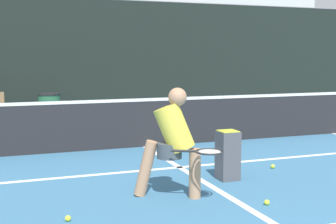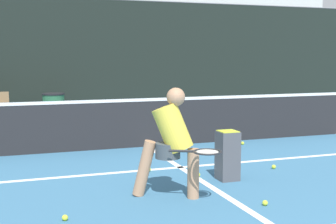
# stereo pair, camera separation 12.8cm
# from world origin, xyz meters

# --- Properties ---
(court_service_line) EXTENTS (8.25, 0.10, 0.01)m
(court_service_line) POSITION_xyz_m (0.00, 6.04, 0.00)
(court_service_line) COLOR white
(court_service_line) RESTS_ON ground
(court_center_mark) EXTENTS (0.10, 4.77, 0.01)m
(court_center_mark) POSITION_xyz_m (0.00, 5.48, 0.00)
(court_center_mark) COLOR white
(court_center_mark) RESTS_ON ground
(net) EXTENTS (11.09, 0.09, 1.07)m
(net) POSITION_xyz_m (0.00, 7.86, 0.51)
(net) COLOR slate
(net) RESTS_ON ground
(fence_back) EXTENTS (24.00, 0.06, 3.36)m
(fence_back) POSITION_xyz_m (0.00, 12.48, 1.67)
(fence_back) COLOR black
(fence_back) RESTS_ON ground
(player_practicing) EXTENTS (1.00, 0.96, 1.39)m
(player_practicing) POSITION_xyz_m (-0.66, 4.60, 0.74)
(player_practicing) COLOR tan
(player_practicing) RESTS_ON ground
(tennis_ball_scattered_0) EXTENTS (0.07, 0.07, 0.07)m
(tennis_ball_scattered_0) POSITION_xyz_m (-0.55, 5.96, 0.03)
(tennis_ball_scattered_0) COLOR #D1E033
(tennis_ball_scattered_0) RESTS_ON ground
(tennis_ball_scattered_2) EXTENTS (0.07, 0.07, 0.07)m
(tennis_ball_scattered_2) POSITION_xyz_m (0.27, 3.92, 0.03)
(tennis_ball_scattered_2) COLOR #D1E033
(tennis_ball_scattered_2) RESTS_ON ground
(tennis_ball_scattered_3) EXTENTS (0.07, 0.07, 0.07)m
(tennis_ball_scattered_3) POSITION_xyz_m (1.36, 5.46, 0.03)
(tennis_ball_scattered_3) COLOR #D1E033
(tennis_ball_scattered_3) RESTS_ON ground
(tennis_ball_scattered_5) EXTENTS (0.07, 0.07, 0.07)m
(tennis_ball_scattered_5) POSITION_xyz_m (1.85, 7.40, 0.03)
(tennis_ball_scattered_5) COLOR #D1E033
(tennis_ball_scattered_5) RESTS_ON ground
(tennis_ball_scattered_7) EXTENTS (0.07, 0.07, 0.07)m
(tennis_ball_scattered_7) POSITION_xyz_m (0.04, 5.39, 0.03)
(tennis_ball_scattered_7) COLOR #D1E033
(tennis_ball_scattered_7) RESTS_ON ground
(tennis_ball_scattered_9) EXTENTS (0.07, 0.07, 0.07)m
(tennis_ball_scattered_9) POSITION_xyz_m (-2.03, 4.19, 0.03)
(tennis_ball_scattered_9) COLOR #D1E033
(tennis_ball_scattered_9) RESTS_ON ground
(tennis_ball_scattered_11) EXTENTS (0.07, 0.07, 0.07)m
(tennis_ball_scattered_11) POSITION_xyz_m (0.57, 6.79, 0.03)
(tennis_ball_scattered_11) COLOR #D1E033
(tennis_ball_scattered_11) RESTS_ON ground
(ball_hopper) EXTENTS (0.28, 0.28, 0.71)m
(ball_hopper) POSITION_xyz_m (0.37, 5.12, 0.37)
(ball_hopper) COLOR #4C4C51
(ball_hopper) RESTS_ON ground
(trash_bin) EXTENTS (0.58, 0.58, 0.81)m
(trash_bin) POSITION_xyz_m (-1.41, 11.55, 0.40)
(trash_bin) COLOR #28603D
(trash_bin) RESTS_ON ground
(parked_car) EXTENTS (1.68, 3.97, 1.36)m
(parked_car) POSITION_xyz_m (-2.17, 16.80, 0.57)
(parked_car) COLOR maroon
(parked_car) RESTS_ON ground
(building_far) EXTENTS (36.00, 2.40, 5.55)m
(building_far) POSITION_xyz_m (0.00, 27.48, 2.78)
(building_far) COLOR beige
(building_far) RESTS_ON ground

